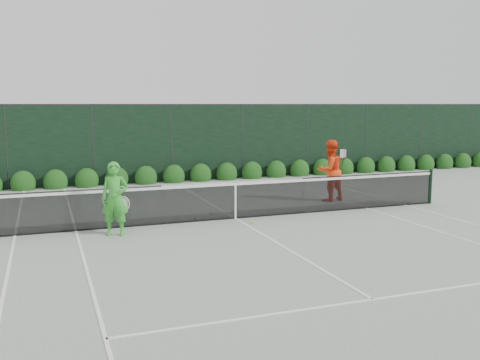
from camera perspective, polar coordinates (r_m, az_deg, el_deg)
name	(u,v)px	position (r m, az deg, el deg)	size (l,w,h in m)	color
ground	(235,219)	(14.40, -0.49, -4.15)	(80.00, 80.00, 0.00)	gray
tennis_net	(235,199)	(14.29, -0.59, -2.07)	(12.90, 0.10, 1.07)	black
player_woman	(115,199)	(12.79, -13.19, -1.97)	(0.73, 0.60, 1.74)	green
player_man	(330,170)	(17.14, 9.55, 1.01)	(1.07, 0.91, 1.94)	#FB4015
court_lines	(235,218)	(14.40, -0.49, -4.12)	(11.03, 23.83, 0.01)	white
windscreen_fence	(277,176)	(11.66, 4.01, 0.48)	(32.00, 21.07, 3.06)	black
hedge_row	(174,176)	(21.13, -7.07, 0.38)	(31.66, 0.65, 0.94)	black
tennis_balls	(219,218)	(14.31, -2.26, -4.09)	(1.33, 1.44, 0.07)	#C2D52F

